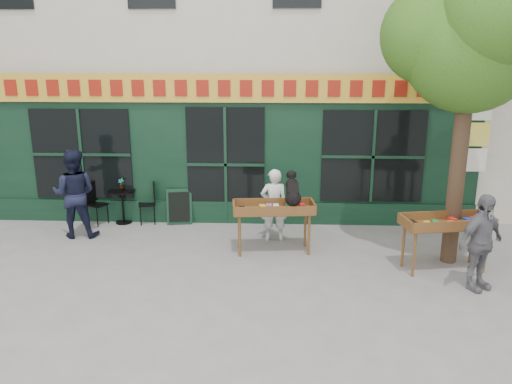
% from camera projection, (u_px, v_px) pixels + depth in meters
% --- Properties ---
extents(ground, '(80.00, 80.00, 0.00)m').
position_uv_depth(ground, '(214.00, 263.00, 9.08)').
color(ground, slate).
rests_on(ground, ground).
extents(building, '(14.00, 7.26, 10.00)m').
position_uv_depth(building, '(237.00, 6.00, 13.55)').
color(building, beige).
rests_on(building, ground).
extents(street_tree, '(3.05, 2.90, 5.60)m').
position_uv_depth(street_tree, '(474.00, 27.00, 8.17)').
color(street_tree, '#382619').
rests_on(street_tree, ground).
extents(book_cart_center, '(1.56, 0.78, 0.99)m').
position_uv_depth(book_cart_center, '(274.00, 211.00, 9.42)').
color(book_cart_center, brown).
rests_on(book_cart_center, ground).
extents(dog, '(0.40, 0.63, 0.60)m').
position_uv_depth(dog, '(293.00, 188.00, 9.24)').
color(dog, black).
rests_on(dog, book_cart_center).
extents(woman, '(0.58, 0.41, 1.49)m').
position_uv_depth(woman, '(274.00, 205.00, 10.07)').
color(woman, silver).
rests_on(woman, ground).
extents(book_cart_right, '(1.59, 0.88, 0.99)m').
position_uv_depth(book_cart_right, '(446.00, 225.00, 8.61)').
color(book_cart_right, brown).
rests_on(book_cart_right, ground).
extents(man_right, '(1.00, 0.80, 1.58)m').
position_uv_depth(man_right, '(481.00, 243.00, 7.88)').
color(man_right, slate).
rests_on(man_right, ground).
extents(bistro_table, '(0.60, 0.60, 0.76)m').
position_uv_depth(bistro_table, '(122.00, 200.00, 11.16)').
color(bistro_table, black).
rests_on(bistro_table, ground).
extents(bistro_chair_left, '(0.50, 0.49, 0.95)m').
position_uv_depth(bistro_chair_left, '(94.00, 199.00, 11.14)').
color(bistro_chair_left, black).
rests_on(bistro_chair_left, ground).
extents(bistro_chair_right, '(0.45, 0.44, 0.95)m').
position_uv_depth(bistro_chair_right, '(151.00, 199.00, 11.16)').
color(bistro_chair_right, black).
rests_on(bistro_chair_right, ground).
extents(potted_plant, '(0.16, 0.13, 0.27)m').
position_uv_depth(potted_plant, '(121.00, 184.00, 11.07)').
color(potted_plant, gray).
rests_on(potted_plant, bistro_table).
extents(man_left, '(0.96, 0.78, 1.84)m').
position_uv_depth(man_left, '(74.00, 194.00, 10.24)').
color(man_left, black).
rests_on(man_left, ground).
extents(chalkboard, '(0.58, 0.28, 0.79)m').
position_uv_depth(chalkboard, '(179.00, 207.00, 11.14)').
color(chalkboard, black).
rests_on(chalkboard, ground).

